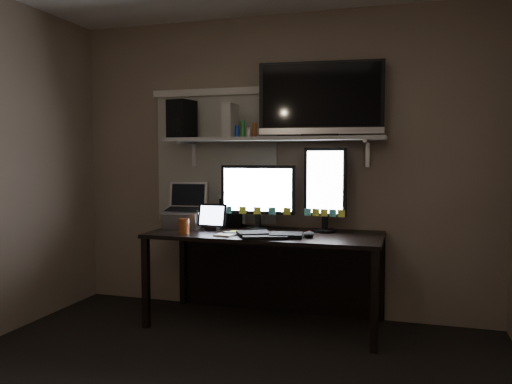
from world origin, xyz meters
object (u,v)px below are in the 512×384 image
at_px(monitor_landscape, 258,197).
at_px(game_console, 231,121).
at_px(tablet, 212,217).
at_px(keyboard, 270,235).
at_px(mouse, 309,234).
at_px(tv, 321,99).
at_px(laptop, 183,206).
at_px(speaker, 182,119).
at_px(desk, 269,252).
at_px(cup, 184,226).
at_px(monitor_portrait, 325,189).

relative_size(monitor_landscape, game_console, 2.23).
bearing_deg(tablet, keyboard, -13.31).
height_order(mouse, tv, tv).
bearing_deg(tablet, tv, 20.45).
bearing_deg(monitor_landscape, laptop, -173.77).
relative_size(mouse, speaker, 0.38).
relative_size(mouse, tablet, 0.49).
height_order(monitor_landscape, game_console, game_console).
xyz_separation_m(desk, tablet, (-0.44, -0.12, 0.28)).
height_order(laptop, speaker, speaker).
bearing_deg(desk, mouse, -33.49).
distance_m(laptop, speaker, 0.74).
bearing_deg(cup, game_console, 60.37).
distance_m(keyboard, tv, 1.15).
xyz_separation_m(monitor_landscape, monitor_portrait, (0.55, 0.02, 0.07)).
height_order(desk, cup, cup).
distance_m(laptop, cup, 0.36).
distance_m(mouse, tv, 1.08).
bearing_deg(tablet, monitor_portrait, 16.45).
xyz_separation_m(tv, game_console, (-0.73, -0.06, -0.16)).
bearing_deg(tablet, speaker, 157.04).
distance_m(tablet, speaker, 0.90).
xyz_separation_m(cup, game_console, (0.24, 0.41, 0.83)).
bearing_deg(cup, laptop, 116.26).
xyz_separation_m(monitor_portrait, tv, (-0.05, 0.05, 0.71)).
height_order(desk, monitor_portrait, monitor_portrait).
bearing_deg(game_console, cup, -121.64).
xyz_separation_m(monitor_portrait, keyboard, (-0.35, -0.35, -0.32)).
relative_size(keyboard, tablet, 2.03).
bearing_deg(monitor_portrait, game_console, -172.70).
xyz_separation_m(keyboard, speaker, (-0.88, 0.36, 0.90)).
bearing_deg(cup, monitor_landscape, 41.07).
distance_m(desk, mouse, 0.49).
relative_size(keyboard, laptop, 1.34).
xyz_separation_m(laptop, cup, (0.15, -0.30, -0.13)).
height_order(monitor_landscape, mouse, monitor_landscape).
height_order(monitor_landscape, keyboard, monitor_landscape).
height_order(mouse, game_console, game_console).
distance_m(keyboard, mouse, 0.29).
distance_m(keyboard, cup, 0.67).
bearing_deg(speaker, tv, 13.22).
height_order(keyboard, mouse, mouse).
bearing_deg(cup, monitor_portrait, 22.74).
height_order(tablet, game_console, game_console).
bearing_deg(monitor_portrait, cup, -150.84).
bearing_deg(tv, desk, -169.78).
height_order(keyboard, tv, tv).
bearing_deg(cup, keyboard, 6.39).
bearing_deg(tv, tablet, -170.34).
height_order(tv, game_console, tv).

